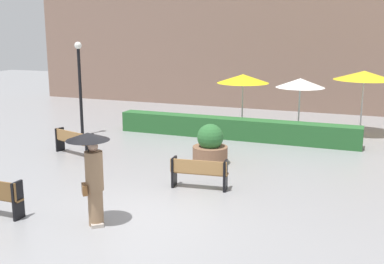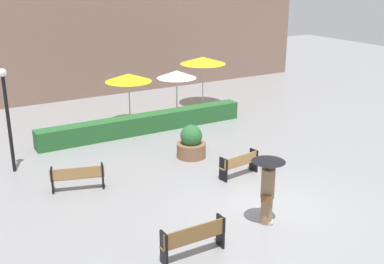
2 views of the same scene
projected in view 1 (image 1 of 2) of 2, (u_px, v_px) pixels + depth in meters
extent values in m
plane|color=gray|center=(127.00, 218.00, 10.55)|extent=(60.00, 60.00, 0.00)
cube|color=#9E7242|center=(75.00, 142.00, 15.81)|extent=(1.68, 0.72, 0.04)
cube|color=#9E7242|center=(71.00, 137.00, 15.65)|extent=(1.63, 0.53, 0.37)
cube|color=black|center=(60.00, 139.00, 16.27)|extent=(0.16, 0.34, 0.82)
cube|color=black|center=(90.00, 146.00, 15.32)|extent=(0.16, 0.34, 0.82)
cube|color=#9E7242|center=(200.00, 173.00, 12.46)|extent=(1.53, 0.45, 0.04)
cube|color=#9E7242|center=(198.00, 167.00, 12.27)|extent=(1.51, 0.22, 0.36)
cube|color=black|center=(174.00, 172.00, 12.62)|extent=(0.10, 0.38, 0.80)
cube|color=black|center=(225.00, 176.00, 12.28)|extent=(0.10, 0.38, 0.80)
cube|color=black|center=(18.00, 200.00, 10.41)|extent=(0.06, 0.32, 0.87)
cylinder|color=#8C6B4C|center=(96.00, 207.00, 10.13)|extent=(0.32, 0.32, 0.78)
cube|color=#B2A599|center=(97.00, 224.00, 10.15)|extent=(0.40, 0.41, 0.08)
cylinder|color=#8C6B4C|center=(94.00, 171.00, 9.95)|extent=(0.38, 0.38, 0.85)
sphere|color=tan|center=(93.00, 147.00, 9.84)|extent=(0.21, 0.21, 0.21)
cube|color=brown|center=(84.00, 189.00, 9.94)|extent=(0.26, 0.28, 0.22)
cylinder|color=black|center=(89.00, 157.00, 9.85)|extent=(0.02, 0.02, 0.90)
cone|color=black|center=(88.00, 136.00, 9.76)|extent=(0.91, 0.91, 0.16)
cylinder|color=brown|center=(210.00, 155.00, 14.80)|extent=(1.10, 1.10, 0.54)
sphere|color=#2D6B33|center=(210.00, 137.00, 14.67)|extent=(0.82, 0.82, 0.82)
cylinder|color=black|center=(80.00, 93.00, 18.42)|extent=(0.12, 0.12, 3.39)
sphere|color=white|center=(78.00, 45.00, 18.03)|extent=(0.28, 0.28, 0.28)
cylinder|color=silver|center=(242.00, 105.00, 19.28)|extent=(0.06, 0.06, 2.17)
cone|color=yellow|center=(243.00, 79.00, 19.05)|extent=(2.10, 2.10, 0.35)
cylinder|color=silver|center=(299.00, 110.00, 18.25)|extent=(0.06, 0.06, 2.11)
cone|color=white|center=(300.00, 83.00, 18.03)|extent=(1.86, 1.86, 0.35)
cylinder|color=silver|center=(362.00, 105.00, 18.62)|extent=(0.06, 0.06, 2.36)
cone|color=yellow|center=(364.00, 75.00, 18.37)|extent=(2.33, 2.33, 0.35)
cube|color=#28602D|center=(234.00, 129.00, 18.11)|extent=(9.35, 0.70, 0.79)
cube|color=#846656|center=(277.00, 27.00, 24.21)|extent=(28.00, 1.20, 8.42)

